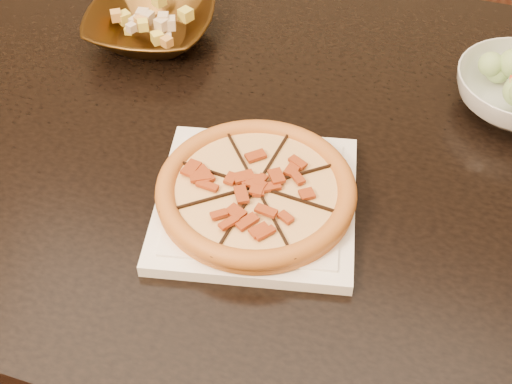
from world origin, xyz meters
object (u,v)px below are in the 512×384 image
at_px(plate, 256,202).
at_px(bronze_bowl, 151,26).
at_px(dining_table, 232,169).
at_px(pizza, 256,190).

height_order(plate, bronze_bowl, bronze_bowl).
distance_m(dining_table, plate, 0.20).
xyz_separation_m(plate, bronze_bowl, (-0.28, 0.33, 0.02)).
bearing_deg(plate, bronze_bowl, 129.98).
bearing_deg(bronze_bowl, pizza, -50.01).
bearing_deg(dining_table, bronze_bowl, 137.61).
relative_size(dining_table, bronze_bowl, 7.10).
bearing_deg(dining_table, pizza, -61.52).
distance_m(plate, bronze_bowl, 0.43).
distance_m(pizza, bronze_bowl, 0.43).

